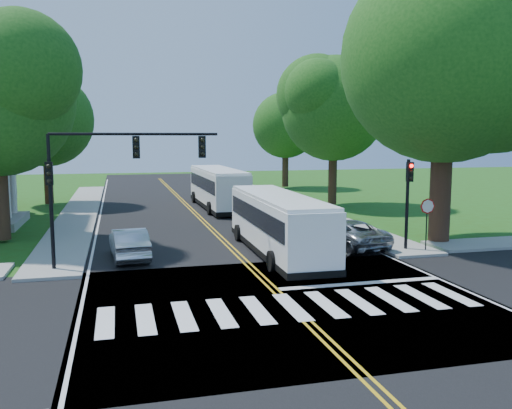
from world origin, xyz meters
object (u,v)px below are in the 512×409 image
object	(u,v)px
hatchback	(129,244)
suv	(345,234)
signal_nw	(108,167)
bus_lead	(278,223)
signal_ne	(408,192)
bus_follow	(218,187)
dark_sedan	(294,212)

from	to	relation	value
hatchback	suv	size ratio (longest dim) A/B	0.84
signal_nw	hatchback	distance (m)	4.12
bus_lead	signal_ne	bearing A→B (deg)	170.45
signal_nw	bus_follow	world-z (taller)	signal_nw
signal_ne	bus_follow	distance (m)	19.56
signal_ne	suv	size ratio (longest dim) A/B	0.85
signal_ne	bus_follow	xyz separation A→B (m)	(-6.02, 18.56, -1.31)
suv	bus_follow	bearing A→B (deg)	-91.59
bus_lead	dark_sedan	bearing A→B (deg)	-111.79
hatchback	dark_sedan	distance (m)	14.08
bus_follow	suv	bearing A→B (deg)	100.86
hatchback	bus_follow	bearing A→B (deg)	-118.13
hatchback	bus_lead	bearing A→B (deg)	170.37
signal_nw	hatchback	bearing A→B (deg)	66.10
bus_lead	dark_sedan	size ratio (longest dim) A/B	2.58
bus_lead	bus_follow	bearing A→B (deg)	-90.04
hatchback	suv	xyz separation A→B (m)	(10.71, -0.10, 0.00)
bus_lead	bus_follow	xyz separation A→B (m)	(0.25, 17.42, 0.14)
bus_lead	suv	size ratio (longest dim) A/B	2.14
hatchback	dark_sedan	size ratio (longest dim) A/B	1.01
bus_follow	signal_nw	bearing A→B (deg)	65.95
bus_lead	hatchback	bearing A→B (deg)	-4.06
signal_nw	suv	bearing A→B (deg)	8.18
suv	dark_sedan	distance (m)	8.96
signal_nw	signal_ne	xyz separation A→B (m)	(14.06, 0.01, -1.41)
signal_nw	dark_sedan	bearing A→B (deg)	42.16
signal_ne	dark_sedan	world-z (taller)	signal_ne
bus_lead	hatchback	distance (m)	7.08
signal_nw	suv	world-z (taller)	signal_nw
signal_nw	signal_ne	distance (m)	14.13
signal_nw	bus_follow	bearing A→B (deg)	66.60
signal_nw	bus_lead	world-z (taller)	signal_nw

